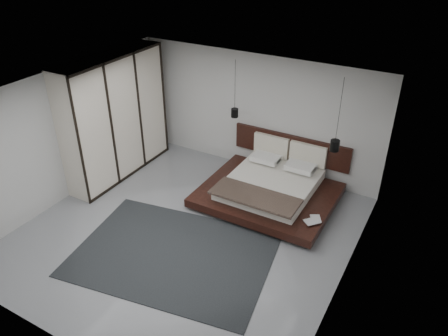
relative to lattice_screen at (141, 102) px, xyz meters
The scene contains 14 objects.
floor 4.05m from the lattice_screen, 39.71° to the right, with size 6.00×6.00×0.00m, color gray.
ceiling 4.12m from the lattice_screen, 39.71° to the right, with size 6.00×6.00×0.00m, color white.
wall_back 3.00m from the lattice_screen, 10.56° to the left, with size 6.00×6.00×0.00m, color beige.
wall_front 6.20m from the lattice_screen, 61.57° to the right, with size 6.00×6.00×0.00m, color beige.
wall_left 2.45m from the lattice_screen, 91.17° to the right, with size 6.00×6.00×0.00m, color beige.
wall_right 6.44m from the lattice_screen, 22.38° to the right, with size 6.00×6.00×0.00m, color beige.
lattice_screen is the anchor object (origin of this frame).
bed 4.04m from the lattice_screen, ahead, with size 2.78×2.39×1.08m.
book_lower 5.26m from the lattice_screen, 13.41° to the right, with size 0.19×0.26×0.02m, color #99724C.
book_upper 5.24m from the lattice_screen, 13.78° to the right, with size 0.21×0.29×0.02m, color #99724C.
pendant_left 2.76m from the lattice_screen, ahead, with size 0.16×0.16×1.28m.
pendant_right 5.02m from the lattice_screen, ahead, with size 0.19×0.19×1.53m.
wardrobe 1.26m from the lattice_screen, 78.43° to the right, with size 0.68×2.88×2.83m.
rug 4.57m from the lattice_screen, 45.12° to the right, with size 3.52×2.51×0.02m, color black.
Camera 1 is at (3.96, -5.53, 5.38)m, focal length 35.00 mm.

